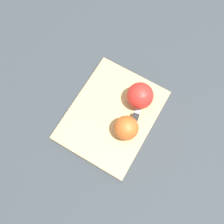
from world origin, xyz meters
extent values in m
plane|color=#282D33|center=(0.00, 0.00, 0.00)|extent=(4.00, 4.00, 0.00)
cube|color=tan|center=(0.00, 0.00, 0.01)|extent=(0.30, 0.24, 0.02)
sphere|color=#AD4C1E|center=(-0.02, -0.06, 0.05)|extent=(0.07, 0.07, 0.07)
cylinder|color=#EFE5C6|center=(-0.03, -0.06, 0.05)|extent=(0.04, 0.06, 0.06)
sphere|color=red|center=(0.08, -0.05, 0.06)|extent=(0.08, 0.08, 0.08)
cylinder|color=#EFE5C6|center=(0.07, -0.05, 0.06)|extent=(0.05, 0.05, 0.07)
cube|color=silver|center=(0.08, -0.05, 0.02)|extent=(0.09, 0.03, 0.00)
cube|color=black|center=(0.00, -0.07, 0.03)|extent=(0.07, 0.03, 0.02)
camera|label=1|loc=(-0.21, -0.12, 0.74)|focal=42.00mm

